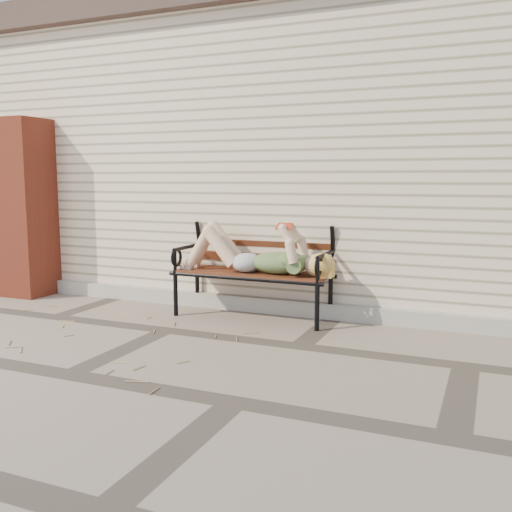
% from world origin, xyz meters
% --- Properties ---
extents(ground, '(80.00, 80.00, 0.00)m').
position_xyz_m(ground, '(0.00, 0.00, 0.00)').
color(ground, '#7B6C5F').
rests_on(ground, ground).
extents(house_wall, '(8.00, 4.00, 3.00)m').
position_xyz_m(house_wall, '(0.00, 3.00, 1.50)').
color(house_wall, beige).
rests_on(house_wall, ground).
extents(house_roof, '(8.30, 4.30, 0.30)m').
position_xyz_m(house_roof, '(0.00, 3.00, 3.15)').
color(house_roof, '#4B3C35').
rests_on(house_roof, house_wall).
extents(foundation_strip, '(8.00, 0.10, 0.15)m').
position_xyz_m(foundation_strip, '(0.00, 0.97, 0.07)').
color(foundation_strip, '#ACA99C').
rests_on(foundation_strip, ground).
extents(brick_pillar, '(0.50, 0.50, 2.00)m').
position_xyz_m(brick_pillar, '(-2.30, 0.75, 1.00)').
color(brick_pillar, '#9D3723').
rests_on(brick_pillar, ground).
extents(garden_bench, '(1.63, 0.65, 1.06)m').
position_xyz_m(garden_bench, '(0.51, 0.83, 0.59)').
color(garden_bench, black).
rests_on(garden_bench, ground).
extents(reading_woman, '(1.54, 0.35, 0.48)m').
position_xyz_m(reading_woman, '(0.53, 0.70, 0.63)').
color(reading_woman, '#0B3C4F').
rests_on(reading_woman, ground).
extents(straw_scatter, '(2.75, 1.68, 0.01)m').
position_xyz_m(straw_scatter, '(-0.79, -0.53, 0.01)').
color(straw_scatter, tan).
rests_on(straw_scatter, ground).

